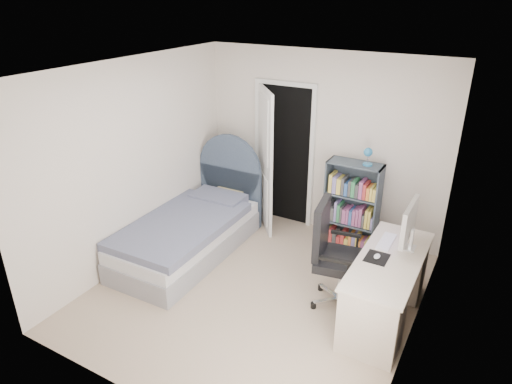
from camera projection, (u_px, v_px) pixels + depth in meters
The scene contains 8 objects.
room_shell at pixel (257, 192), 4.76m from camera, with size 3.50×3.70×2.60m.
door at pixel (272, 157), 6.38m from camera, with size 0.92×0.65×2.06m.
bed at pixel (192, 230), 5.96m from camera, with size 1.06×2.19×1.34m.
nightstand at pixel (235, 193), 6.78m from camera, with size 0.42×0.42×0.62m.
floor_lamp at pixel (240, 187), 6.69m from camera, with size 0.18×0.18×1.29m.
bookcase at pixel (352, 211), 5.89m from camera, with size 0.68×0.29×1.45m.
desk at pixel (387, 285), 4.68m from camera, with size 0.60×1.50×1.23m.
office_chair at pixel (333, 250), 4.82m from camera, with size 0.64×0.66×1.20m.
Camera 1 is at (2.13, -3.78, 3.20)m, focal length 32.00 mm.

